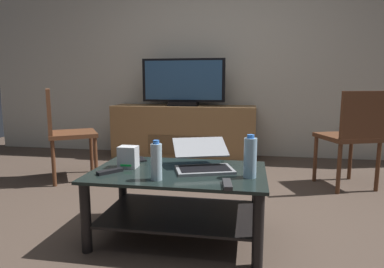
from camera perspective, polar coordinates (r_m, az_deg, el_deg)
name	(u,v)px	position (r m, az deg, el deg)	size (l,w,h in m)	color
ground_plane	(185,221)	(2.44, -1.19, -14.59)	(7.68, 7.68, 0.00)	#4C3D33
back_wall	(218,48)	(4.51, 4.50, 14.38)	(6.40, 0.12, 2.80)	beige
coffee_table	(179,192)	(2.12, -2.26, -9.79)	(1.06, 0.66, 0.43)	black
media_cabinet	(184,132)	(4.28, -1.41, 0.38)	(1.80, 0.45, 0.67)	olive
television	(183,83)	(4.21, -1.50, 8.60)	(1.04, 0.20, 0.58)	black
dining_chair	(353,133)	(3.33, 25.62, 0.14)	(0.57, 0.57, 0.89)	#59331E
side_chair	(64,129)	(3.51, -20.96, 0.84)	(0.61, 0.61, 0.90)	#59331E
laptop	(203,160)	(2.11, 1.82, -4.47)	(0.44, 0.46, 0.17)	gray
router_box	(128,157)	(2.18, -10.76, -3.83)	(0.12, 0.10, 0.14)	silver
water_bottle_near	(250,157)	(1.94, 9.84, -3.93)	(0.07, 0.07, 0.25)	#99C6E5
water_bottle_far	(156,161)	(1.87, -6.06, -4.65)	(0.06, 0.06, 0.22)	silver
cell_phone	(139,159)	(2.38, -8.98, -4.27)	(0.07, 0.14, 0.01)	black
tv_remote	(110,171)	(2.08, -13.76, -6.18)	(0.04, 0.16, 0.02)	black
soundbar_remote	(227,184)	(1.79, 6.01, -8.46)	(0.04, 0.16, 0.02)	#2D2D30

